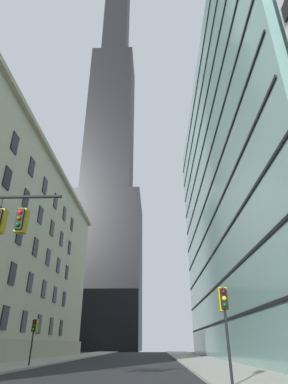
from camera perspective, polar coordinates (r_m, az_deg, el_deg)
dark_skyscraper at (r=121.58m, az=-6.24°, el=6.81°), size 24.16×24.16×225.58m
glass_office_midrise at (r=48.58m, az=21.39°, el=0.41°), size 17.96×55.14×43.44m
traffic_light_near_right at (r=15.70m, az=14.22°, el=-19.14°), size 0.40×0.63×3.93m
traffic_light_far_left at (r=30.44m, az=-19.22°, el=-22.20°), size 0.40×0.63×3.49m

